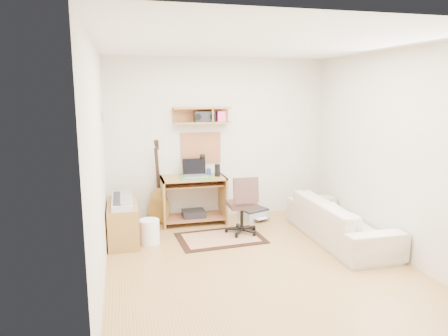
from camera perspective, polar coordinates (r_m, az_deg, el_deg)
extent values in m
cube|color=#AC8147|center=(5.24, 4.51, -12.92)|extent=(3.60, 4.00, 0.01)
cube|color=white|center=(4.82, 4.99, 16.79)|extent=(3.60, 4.00, 0.01)
cube|color=beige|center=(6.77, -0.74, 4.02)|extent=(3.60, 0.01, 2.60)
cube|color=beige|center=(4.61, -17.00, 0.36)|extent=(0.01, 4.00, 2.60)
cube|color=beige|center=(5.70, 22.19, 1.94)|extent=(0.01, 4.00, 2.60)
cube|color=olive|center=(6.55, -3.06, 7.29)|extent=(0.90, 0.25, 0.26)
cube|color=tan|center=(6.70, -3.19, 2.81)|extent=(0.64, 0.03, 0.49)
cube|color=#4C8CBF|center=(6.05, -16.41, 6.78)|extent=(0.02, 0.20, 0.15)
cylinder|color=black|center=(6.50, -0.91, -0.30)|extent=(0.09, 0.09, 0.20)
cylinder|color=navy|center=(6.63, -2.12, -0.51)|extent=(0.07, 0.07, 0.10)
cube|color=black|center=(6.55, -2.71, 7.12)|extent=(0.32, 0.15, 0.16)
cube|color=#D2B98C|center=(5.99, -0.48, -9.64)|extent=(1.25, 0.88, 0.02)
cube|color=olive|center=(5.97, -13.78, -7.32)|extent=(0.40, 0.90, 0.55)
cube|color=#B2B5BA|center=(5.88, -13.92, -4.42)|extent=(0.27, 0.87, 0.08)
cylinder|color=white|center=(5.86, -10.27, -8.63)|extent=(0.34, 0.34, 0.34)
cube|color=#A5A8AA|center=(6.86, 4.11, -6.31)|extent=(0.52, 0.47, 0.16)
imported|color=#C1B299|center=(6.03, 15.76, -6.11)|extent=(0.58, 1.98, 0.77)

